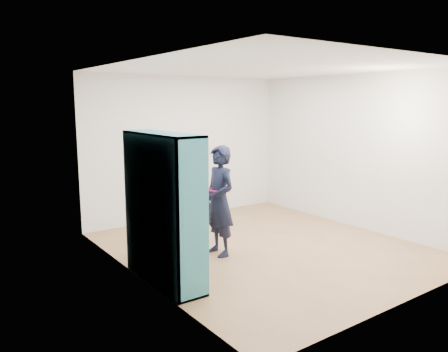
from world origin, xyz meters
TOP-DOWN VIEW (x-y plane):
  - floor at (0.00, 0.00)m, footprint 4.50×4.50m
  - ceiling at (0.00, 0.00)m, footprint 4.50×4.50m
  - wall_left at (-2.00, 0.00)m, footprint 0.02×4.50m
  - wall_right at (2.00, 0.00)m, footprint 0.02×4.50m
  - wall_back at (0.00, 2.25)m, footprint 4.00×0.02m
  - wall_front at (0.00, -2.25)m, footprint 4.00×0.02m
  - bookshelf at (-1.83, -0.25)m, footprint 0.39×1.34m
  - person at (-0.72, 0.15)m, footprint 0.38×0.57m
  - smartphone at (-0.88, 0.25)m, footprint 0.02×0.11m

SIDE VIEW (x-z plane):
  - floor at x=0.00m, z-range 0.00..0.00m
  - person at x=-0.72m, z-range 0.00..1.55m
  - bookshelf at x=-1.83m, z-range -0.02..1.76m
  - smartphone at x=-0.88m, z-range 0.80..0.95m
  - wall_left at x=-2.00m, z-range 0.00..2.60m
  - wall_right at x=2.00m, z-range 0.00..2.60m
  - wall_back at x=0.00m, z-range 0.00..2.60m
  - wall_front at x=0.00m, z-range 0.00..2.60m
  - ceiling at x=0.00m, z-range 2.60..2.60m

